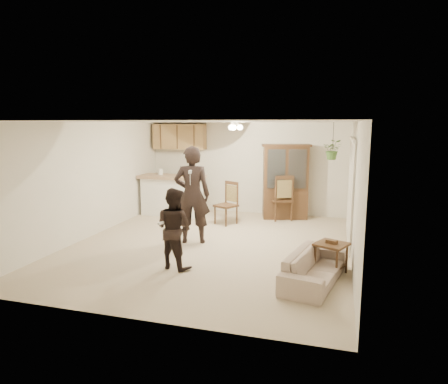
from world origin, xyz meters
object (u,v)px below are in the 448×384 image
(china_hutch, at_px, (285,182))
(chair_bar, at_px, (186,202))
(side_table, at_px, (331,258))
(chair_hutch_right, at_px, (281,207))
(sofa, at_px, (315,260))
(adult, at_px, (192,200))
(child, at_px, (174,230))
(chair_hutch_left, at_px, (226,212))

(china_hutch, xyz_separation_m, chair_bar, (-2.69, -0.25, -0.63))
(side_table, relative_size, chair_hutch_right, 0.54)
(chair_bar, bearing_deg, china_hutch, -7.29)
(china_hutch, xyz_separation_m, side_table, (1.26, -3.76, -0.69))
(sofa, height_order, adult, adult)
(side_table, bearing_deg, sofa, -117.64)
(sofa, height_order, chair_bar, chair_bar)
(child, relative_size, china_hutch, 0.70)
(side_table, bearing_deg, chair_bar, 138.35)
(side_table, bearing_deg, adult, 159.83)
(child, distance_m, china_hutch, 4.43)
(adult, relative_size, china_hutch, 0.93)
(child, xyz_separation_m, chair_hutch_right, (1.26, 4.03, -0.34))
(side_table, relative_size, chair_bar, 0.54)
(chair_hutch_right, bearing_deg, child, 45.10)
(sofa, relative_size, side_table, 2.97)
(adult, height_order, china_hutch, china_hutch)
(child, distance_m, chair_bar, 4.20)
(chair_hutch_left, distance_m, chair_hutch_right, 1.51)
(child, xyz_separation_m, chair_bar, (-1.35, 3.96, -0.35))
(chair_hutch_right, bearing_deg, side_table, 82.98)
(chair_hutch_right, bearing_deg, adult, 32.23)
(adult, distance_m, chair_bar, 2.78)
(adult, relative_size, chair_hutch_left, 1.72)
(sofa, distance_m, child, 2.39)
(china_hutch, height_order, chair_bar, china_hutch)
(china_hutch, bearing_deg, chair_hutch_right, -128.70)
(sofa, relative_size, china_hutch, 0.96)
(sofa, distance_m, china_hutch, 4.38)
(sofa, distance_m, chair_bar, 5.43)
(chair_bar, xyz_separation_m, chair_hutch_left, (1.37, -0.79, -0.03))
(sofa, relative_size, chair_bar, 1.62)
(child, relative_size, chair_hutch_right, 1.15)
(china_hutch, relative_size, side_table, 3.08)
(adult, relative_size, child, 1.33)
(child, bearing_deg, chair_bar, -53.41)
(china_hutch, relative_size, chair_bar, 1.68)
(chair_hutch_right, bearing_deg, chair_hutch_left, 7.19)
(sofa, bearing_deg, chair_hutch_right, 27.21)
(child, height_order, chair_bar, child)
(adult, bearing_deg, sofa, 133.60)
(child, relative_size, chair_hutch_left, 1.29)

